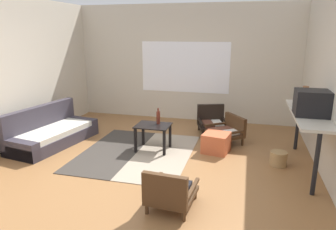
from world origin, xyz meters
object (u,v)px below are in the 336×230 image
object	(u,v)px
crt_television	(312,103)
glass_bottle	(158,117)
wicker_basket	(278,159)
couch	(51,133)
armchair_striped_foreground	(170,192)
coffee_table	(153,131)
clay_vase	(305,98)
armchair_by_window	(212,121)
ottoman_orange	(216,143)
console_shelf	(308,118)
armchair_corner	(228,130)

from	to	relation	value
crt_television	glass_bottle	xyz separation A→B (m)	(-2.42, 0.39, -0.49)
wicker_basket	crt_television	bearing A→B (deg)	-24.67
couch	armchair_striped_foreground	distance (m)	3.19
coffee_table	crt_television	size ratio (longest dim) A/B	1.27
crt_television	clay_vase	bearing A→B (deg)	89.71
couch	coffee_table	world-z (taller)	couch
coffee_table	wicker_basket	xyz separation A→B (m)	(2.13, -0.12, -0.26)
couch	armchair_striped_foreground	bearing A→B (deg)	-30.52
armchair_by_window	ottoman_orange	xyz separation A→B (m)	(0.21, -1.11, -0.08)
armchair_striped_foreground	glass_bottle	bearing A→B (deg)	110.32
crt_television	console_shelf	bearing A→B (deg)	88.82
glass_bottle	armchair_by_window	bearing A→B (deg)	55.75
armchair_corner	console_shelf	size ratio (longest dim) A/B	0.46
armchair_corner	crt_television	distance (m)	1.83
coffee_table	armchair_corner	world-z (taller)	armchair_corner
armchair_striped_foreground	console_shelf	distance (m)	2.46
armchair_by_window	ottoman_orange	distance (m)	1.13
armchair_by_window	glass_bottle	xyz separation A→B (m)	(-0.83, -1.21, 0.35)
console_shelf	clay_vase	size ratio (longest dim) A/B	5.61
couch	console_shelf	bearing A→B (deg)	0.48
armchair_striped_foreground	crt_television	xyz separation A→B (m)	(1.72, 1.50, 0.85)
crt_television	armchair_by_window	bearing A→B (deg)	134.93
ottoman_orange	wicker_basket	size ratio (longest dim) A/B	1.64
couch	armchair_corner	size ratio (longest dim) A/B	2.22
coffee_table	ottoman_orange	world-z (taller)	coffee_table
ottoman_orange	console_shelf	size ratio (longest dim) A/B	0.24
armchair_corner	coffee_table	bearing A→B (deg)	-148.47
armchair_corner	glass_bottle	distance (m)	1.42
armchair_by_window	clay_vase	world-z (taller)	clay_vase
ottoman_orange	wicker_basket	distance (m)	1.08
couch	armchair_corner	xyz separation A→B (m)	(3.24, 0.95, 0.03)
couch	crt_television	bearing A→B (deg)	-1.47
armchair_striped_foreground	armchair_corner	world-z (taller)	armchair_striped_foreground
armchair_corner	console_shelf	world-z (taller)	console_shelf
couch	coffee_table	xyz separation A→B (m)	(1.98, 0.17, 0.16)
armchair_by_window	crt_television	distance (m)	2.41
coffee_table	ottoman_orange	bearing A→B (deg)	10.45
armchair_striped_foreground	ottoman_orange	bearing A→B (deg)	80.45
ottoman_orange	armchair_corner	bearing A→B (deg)	74.57
coffee_table	console_shelf	size ratio (longest dim) A/B	0.33
couch	wicker_basket	xyz separation A→B (m)	(4.11, 0.05, -0.10)
crt_television	couch	bearing A→B (deg)	178.53
coffee_table	glass_bottle	world-z (taller)	glass_bottle
console_shelf	crt_television	world-z (taller)	crt_television
glass_bottle	console_shelf	bearing A→B (deg)	-5.55
console_shelf	glass_bottle	distance (m)	2.45
couch	glass_bottle	xyz separation A→B (m)	(2.04, 0.27, 0.38)
armchair_striped_foreground	wicker_basket	bearing A→B (deg)	50.80
coffee_table	ottoman_orange	size ratio (longest dim) A/B	1.38
armchair_by_window	glass_bottle	world-z (taller)	glass_bottle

